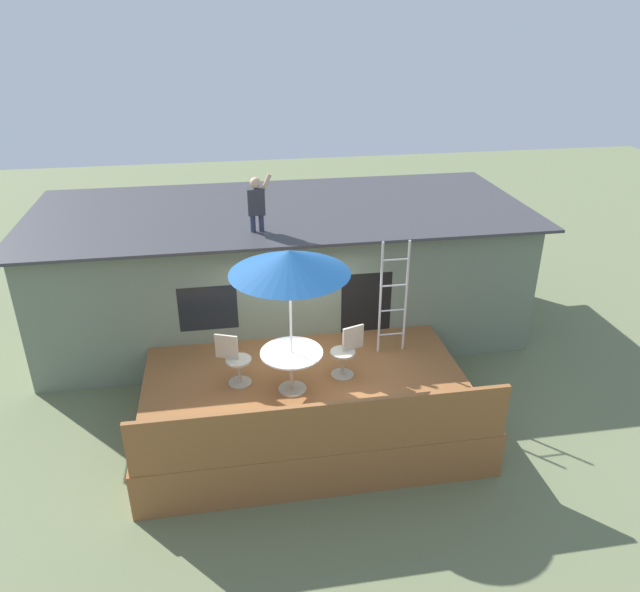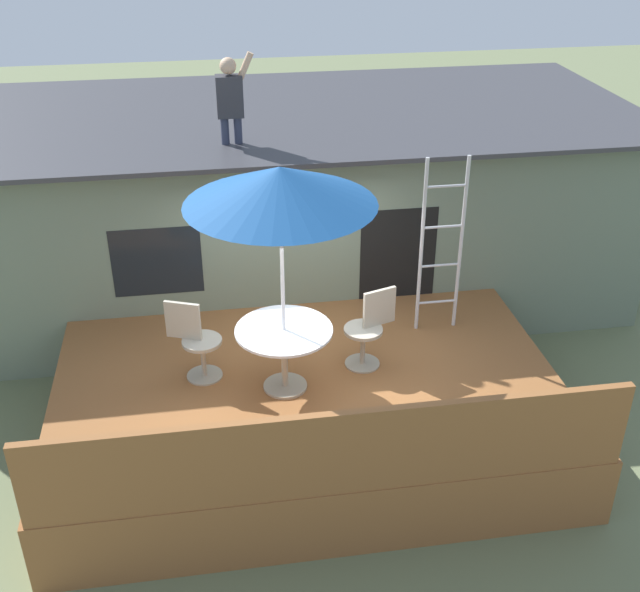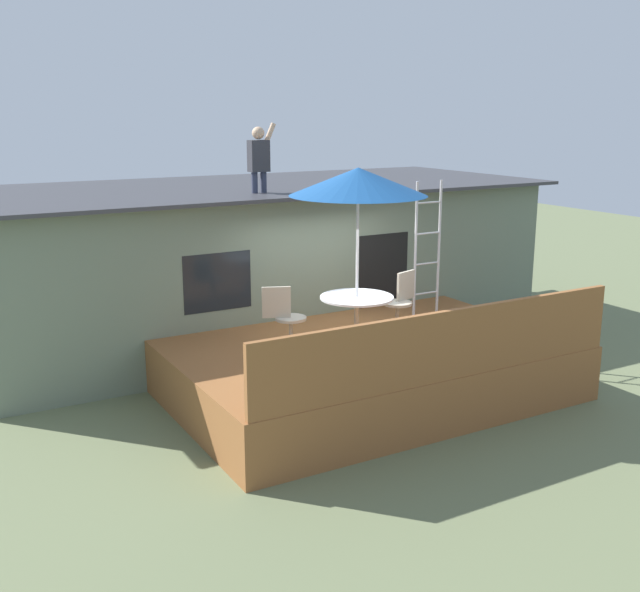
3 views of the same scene
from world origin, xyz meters
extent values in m
plane|color=#66704C|center=(0.00, 0.00, 0.00)|extent=(40.00, 40.00, 0.00)
cube|color=slate|center=(0.00, 3.60, 1.37)|extent=(10.00, 4.00, 2.73)
cube|color=#38383D|center=(0.00, 3.60, 2.76)|extent=(10.50, 4.50, 0.06)
cube|color=black|center=(-1.62, 1.61, 1.55)|extent=(1.10, 0.03, 0.90)
cube|color=black|center=(1.44, 1.61, 1.05)|extent=(1.00, 0.03, 2.00)
cube|color=brown|center=(0.00, 0.00, 0.40)|extent=(5.60, 3.92, 0.80)
cube|color=brown|center=(0.00, -1.91, 1.25)|extent=(5.50, 0.08, 0.90)
cylinder|color=#A59E8C|center=(-0.26, -0.21, 0.82)|extent=(0.48, 0.48, 0.03)
cylinder|color=#A59E8C|center=(-0.26, -0.21, 1.17)|extent=(0.07, 0.07, 0.71)
cylinder|color=silver|center=(-0.26, -0.21, 1.53)|extent=(1.04, 1.04, 0.03)
cylinder|color=silver|center=(-0.26, -0.21, 2.00)|extent=(0.04, 0.04, 2.40)
cone|color=#194C8C|center=(-0.26, -0.21, 3.15)|extent=(1.90, 1.90, 0.38)
cylinder|color=silver|center=(1.49, 0.77, 1.90)|extent=(0.04, 0.04, 2.20)
cylinder|color=silver|center=(1.97, 0.77, 1.90)|extent=(0.04, 0.04, 2.20)
cylinder|color=silver|center=(1.73, 0.77, 1.15)|extent=(0.48, 0.03, 0.03)
cylinder|color=silver|center=(1.73, 0.77, 1.65)|extent=(0.48, 0.03, 0.03)
cylinder|color=silver|center=(1.73, 0.77, 2.15)|extent=(0.48, 0.03, 0.03)
cylinder|color=silver|center=(1.73, 0.77, 2.65)|extent=(0.48, 0.03, 0.03)
cylinder|color=#33384C|center=(-0.67, 2.24, 2.96)|extent=(0.10, 0.10, 0.34)
cylinder|color=#33384C|center=(-0.51, 2.24, 2.96)|extent=(0.10, 0.10, 0.34)
cube|color=#333338|center=(-0.59, 2.24, 3.38)|extent=(0.32, 0.20, 0.50)
sphere|color=tan|center=(-0.59, 2.24, 3.74)|extent=(0.20, 0.20, 0.20)
cylinder|color=tan|center=(-0.41, 2.24, 3.68)|extent=(0.26, 0.08, 0.44)
cylinder|color=#A59E8C|center=(-1.13, 0.14, 0.81)|extent=(0.40, 0.40, 0.02)
cylinder|color=#A59E8C|center=(-1.13, 0.14, 1.03)|extent=(0.06, 0.06, 0.44)
cylinder|color=#A59E8C|center=(-1.13, 0.14, 1.26)|extent=(0.44, 0.44, 0.04)
cube|color=#A59E8C|center=(-1.31, 0.21, 1.50)|extent=(0.39, 0.19, 0.44)
cylinder|color=#A59E8C|center=(0.67, 0.10, 0.81)|extent=(0.40, 0.40, 0.02)
cylinder|color=#A59E8C|center=(0.67, 0.10, 1.03)|extent=(0.06, 0.06, 0.44)
cylinder|color=#A59E8C|center=(0.67, 0.10, 1.26)|extent=(0.44, 0.44, 0.04)
cube|color=#A59E8C|center=(0.86, 0.16, 1.50)|extent=(0.39, 0.16, 0.44)
camera|label=1|loc=(-1.19, -8.69, 6.71)|focal=33.87mm
camera|label=2|loc=(-0.99, -7.22, 5.86)|focal=43.98mm
camera|label=3|loc=(-5.83, -8.89, 4.07)|focal=42.37mm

